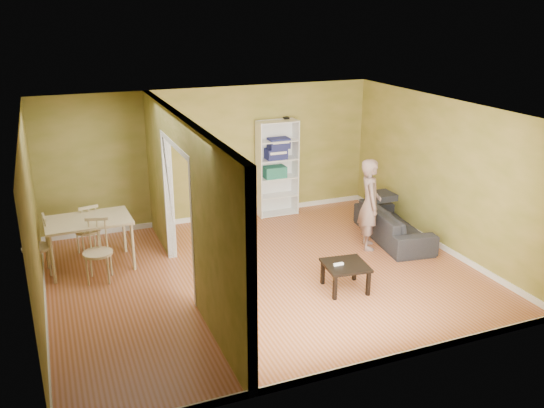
% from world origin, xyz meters
% --- Properties ---
extents(room_shell, '(6.50, 6.50, 6.50)m').
position_xyz_m(room_shell, '(0.00, 0.00, 1.30)').
color(room_shell, '#B56C50').
rests_on(room_shell, ground).
extents(partition, '(0.22, 5.50, 2.60)m').
position_xyz_m(partition, '(-1.20, 0.00, 1.30)').
color(partition, '#AA974C').
rests_on(partition, ground).
extents(wall_speaker, '(0.10, 0.10, 0.10)m').
position_xyz_m(wall_speaker, '(1.50, 2.69, 1.90)').
color(wall_speaker, black).
rests_on(wall_speaker, room_shell).
extents(sofa, '(2.06, 1.10, 0.75)m').
position_xyz_m(sofa, '(2.70, 0.53, 0.37)').
color(sofa, black).
rests_on(sofa, ground).
extents(person, '(0.83, 0.75, 1.87)m').
position_xyz_m(person, '(2.09, 0.38, 0.94)').
color(person, slate).
rests_on(person, ground).
extents(bookshelf, '(0.81, 0.35, 1.92)m').
position_xyz_m(bookshelf, '(1.25, 2.60, 0.96)').
color(bookshelf, white).
rests_on(bookshelf, ground).
extents(paper_box_teal, '(0.44, 0.29, 0.22)m').
position_xyz_m(paper_box_teal, '(1.20, 2.56, 0.90)').
color(paper_box_teal, '#226751').
rests_on(paper_box_teal, bookshelf).
extents(paper_box_navy_b, '(0.41, 0.27, 0.21)m').
position_xyz_m(paper_box_navy_b, '(1.23, 2.56, 1.26)').
color(paper_box_navy_b, navy).
rests_on(paper_box_navy_b, bookshelf).
extents(paper_box_navy_c, '(0.41, 0.26, 0.21)m').
position_xyz_m(paper_box_navy_c, '(1.29, 2.56, 1.47)').
color(paper_box_navy_c, navy).
rests_on(paper_box_navy_c, bookshelf).
extents(coffee_table, '(0.62, 0.62, 0.41)m').
position_xyz_m(coffee_table, '(0.94, -0.89, 0.35)').
color(coffee_table, black).
rests_on(coffee_table, ground).
extents(game_controller, '(0.16, 0.04, 0.03)m').
position_xyz_m(game_controller, '(0.82, -0.88, 0.43)').
color(game_controller, white).
rests_on(game_controller, coffee_table).
extents(dining_table, '(1.32, 0.88, 0.82)m').
position_xyz_m(dining_table, '(-2.49, 1.34, 0.74)').
color(dining_table, beige).
rests_on(dining_table, ground).
extents(chair_left, '(0.48, 0.48, 0.96)m').
position_xyz_m(chair_left, '(-3.30, 1.37, 0.48)').
color(chair_left, tan).
rests_on(chair_left, ground).
extents(chair_near, '(0.54, 0.54, 0.98)m').
position_xyz_m(chair_near, '(-2.43, 0.78, 0.49)').
color(chair_near, tan).
rests_on(chair_near, ground).
extents(chair_far, '(0.51, 0.51, 0.92)m').
position_xyz_m(chair_far, '(-2.48, 1.88, 0.46)').
color(chair_far, '#D0B882').
rests_on(chair_far, ground).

